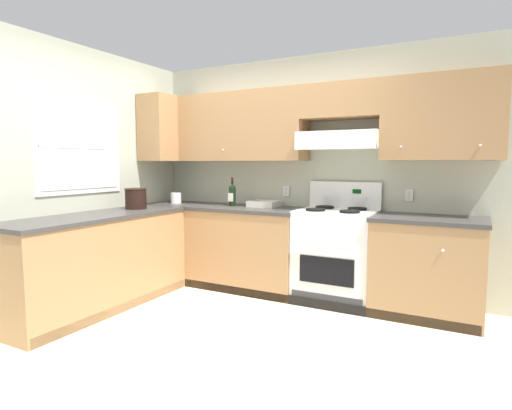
{
  "coord_description": "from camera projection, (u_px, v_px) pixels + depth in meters",
  "views": [
    {
      "loc": [
        1.95,
        -2.79,
        1.39
      ],
      "look_at": [
        0.1,
        0.7,
        1.0
      ],
      "focal_mm": 29.5,
      "sensor_mm": 36.0,
      "label": 1
    }
  ],
  "objects": [
    {
      "name": "paper_towel_roll",
      "position": [
        176.0,
        198.0,
        5.1
      ],
      "size": [
        0.13,
        0.13,
        0.13
      ],
      "color": "white",
      "rests_on": "counter_back_run"
    },
    {
      "name": "bucket",
      "position": [
        136.0,
        198.0,
        4.46
      ],
      "size": [
        0.23,
        0.23,
        0.22
      ],
      "color": "black",
      "rests_on": "counter_left_run"
    },
    {
      "name": "wall_left",
      "position": [
        89.0,
        168.0,
        4.31
      ],
      "size": [
        0.47,
        4.0,
        2.55
      ],
      "color": "#B7BAA3",
      "rests_on": "ground_plane"
    },
    {
      "name": "wine_bottle",
      "position": [
        232.0,
        194.0,
        4.74
      ],
      "size": [
        0.08,
        0.08,
        0.33
      ],
      "color": "black",
      "rests_on": "counter_back_run"
    },
    {
      "name": "counter_left_run",
      "position": [
        98.0,
        262.0,
        4.03
      ],
      "size": [
        0.63,
        1.91,
        0.91
      ],
      "color": "#A87A4C",
      "rests_on": "ground_plane"
    },
    {
      "name": "counter_back_run",
      "position": [
        283.0,
        252.0,
        4.48
      ],
      "size": [
        3.6,
        0.65,
        0.91
      ],
      "color": "#A87A4C",
      "rests_on": "ground_plane"
    },
    {
      "name": "stove",
      "position": [
        336.0,
        255.0,
        4.22
      ],
      "size": [
        0.76,
        0.62,
        1.2
      ],
      "color": "white",
      "rests_on": "ground_plane"
    },
    {
      "name": "bowl",
      "position": [
        264.0,
        205.0,
        4.68
      ],
      "size": [
        0.32,
        0.27,
        0.07
      ],
      "color": "beige",
      "rests_on": "counter_back_run"
    },
    {
      "name": "ground_plane",
      "position": [
        206.0,
        331.0,
        3.5
      ],
      "size": [
        7.04,
        7.04,
        0.0
      ],
      "primitive_type": "plane",
      "color": "beige"
    },
    {
      "name": "wall_back",
      "position": [
        317.0,
        155.0,
        4.51
      ],
      "size": [
        4.68,
        0.57,
        2.55
      ],
      "color": "#B7BAA3",
      "rests_on": "ground_plane"
    }
  ]
}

